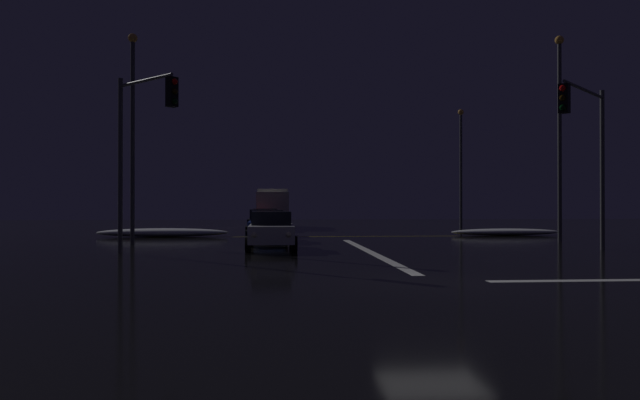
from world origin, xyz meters
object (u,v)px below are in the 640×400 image
Objects in this scene: sedan_black at (264,222)px; streetlamp_right_far at (461,160)px; streetlamp_right_near at (560,124)px; streetlamp_left_near at (133,124)px; sedan_white at (271,230)px; sedan_blue at (267,225)px; sedan_red at (265,220)px; box_truck at (273,206)px; traffic_signal_ne at (588,136)px; traffic_signal_nw at (140,131)px.

streetlamp_right_far is at bearing 31.32° from sedan_black.
streetlamp_right_near is at bearing -25.57° from sedan_black.
streetlamp_right_near is at bearing 0.00° from streetlamp_left_near.
sedan_blue is at bearing 92.37° from sedan_white.
streetlamp_right_near is (14.72, -7.04, 5.03)m from sedan_black.
streetlamp_left_near is (-6.51, 3.90, 4.86)m from sedan_white.
streetlamp_right_near is (14.71, -13.20, 5.03)m from sedan_red.
box_truck is at bearing 87.71° from sedan_black.
box_truck is (0.51, 6.84, 0.91)m from sedan_red.
traffic_signal_ne is 0.66× the size of streetlamp_left_near.
sedan_black is at bearing 71.60° from traffic_signal_nw.
traffic_signal_nw is (-4.40, -19.35, 3.78)m from sedan_red.
streetlamp_left_near is at bearing -130.64° from sedan_black.
streetlamp_right_near reaches higher than traffic_signal_ne.
traffic_signal_ne is at bearing -95.14° from streetlamp_right_far.
sedan_blue is at bearing 59.72° from traffic_signal_nw.
sedan_black is at bearing -92.29° from box_truck.
traffic_signal_nw is at bearing -108.40° from sedan_black.
sedan_blue is 0.48× the size of streetlamp_right_far.
streetlamp_right_far is (14.49, 14.24, 4.42)m from sedan_blue.
sedan_white is 15.61m from streetlamp_right_near.
streetlamp_right_far is (14.71, 2.80, 4.42)m from sedan_red.
traffic_signal_nw is at bearing -130.78° from streetlamp_right_far.
streetlamp_right_near reaches higher than traffic_signal_nw.
traffic_signal_nw is (-4.39, -13.20, 3.78)m from sedan_black.
traffic_signal_ne is 0.72× the size of streetlamp_right_far.
streetlamp_left_near is at bearing 149.09° from sedan_white.
sedan_red is (-0.22, 11.43, 0.00)m from sedan_blue.
traffic_signal_nw is at bearing -100.62° from box_truck.
sedan_white is 5.67m from sedan_blue.
traffic_signal_ne is (12.69, -13.57, 3.74)m from sedan_black.
streetlamp_right_far is at bearing 49.22° from traffic_signal_nw.
sedan_white is at bearing -125.61° from streetlamp_right_far.
sedan_blue is at bearing -87.47° from sedan_black.
box_truck is (0.05, 23.94, 0.91)m from sedan_white.
streetlamp_right_far is at bearing 44.50° from sedan_blue.
traffic_signal_ne reaches higher than box_truck.
streetlamp_right_far is at bearing 84.86° from traffic_signal_ne.
sedan_white is 23.95m from box_truck.
sedan_blue and sedan_red have the same top height.
streetlamp_right_near reaches higher than box_truck.
streetlamp_right_near reaches higher than sedan_black.
streetlamp_right_far is (0.00, 16.00, -0.61)m from streetlamp_right_near.
box_truck is (0.29, 18.27, 0.91)m from sedan_blue.
streetlamp_right_near is (2.03, 6.53, 1.30)m from traffic_signal_ne.
traffic_signal_ne is at bearing -46.92° from sedan_black.
box_truck is at bearing 79.38° from traffic_signal_nw.
box_truck is at bearing 89.10° from sedan_blue.
streetlamp_right_near is (20.77, 0.00, 0.17)m from streetlamp_left_near.
streetlamp_right_far is (14.20, -4.04, 3.51)m from box_truck.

